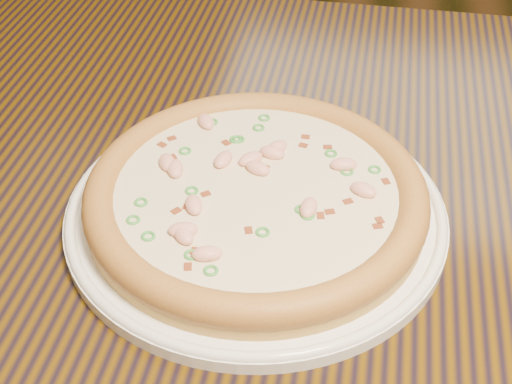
# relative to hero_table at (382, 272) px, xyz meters

# --- Properties ---
(ground) EXTENTS (9.00, 9.00, 0.00)m
(ground) POSITION_rel_hero_table_xyz_m (-0.00, 0.79, -0.65)
(ground) COLOR black
(hero_table) EXTENTS (1.20, 0.80, 0.75)m
(hero_table) POSITION_rel_hero_table_xyz_m (0.00, 0.00, 0.00)
(hero_table) COLOR black
(hero_table) RESTS_ON ground
(plate) EXTENTS (0.33, 0.33, 0.02)m
(plate) POSITION_rel_hero_table_xyz_m (-0.12, -0.05, 0.11)
(plate) COLOR white
(plate) RESTS_ON hero_table
(pizza) EXTENTS (0.30, 0.30, 0.03)m
(pizza) POSITION_rel_hero_table_xyz_m (-0.12, -0.05, 0.13)
(pizza) COLOR gold
(pizza) RESTS_ON plate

